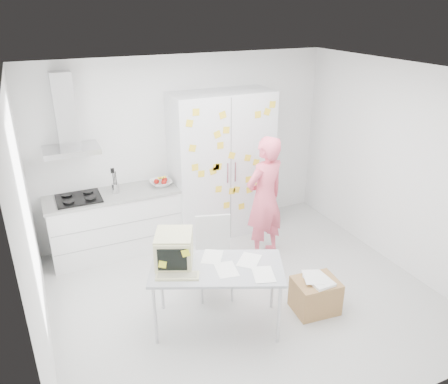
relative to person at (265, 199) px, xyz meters
name	(u,v)px	position (x,y,z in m)	size (l,w,h in m)	color
floor	(244,295)	(-0.68, -0.75, -0.89)	(4.50, 4.00, 0.02)	silver
walls	(220,175)	(-0.68, -0.03, 0.47)	(4.52, 4.01, 2.70)	white
ceiling	(248,73)	(-0.68, -0.75, 1.82)	(4.50, 4.00, 0.02)	white
counter_run	(116,222)	(-1.88, 0.95, -0.41)	(1.84, 0.63, 1.28)	white
range_hood	(67,121)	(-2.33, 1.09, 1.07)	(0.70, 0.48, 1.01)	silver
tall_cabinet	(222,165)	(-0.23, 0.92, 0.22)	(1.50, 0.68, 2.20)	silver
person	(265,199)	(0.00, 0.00, 0.00)	(0.65, 0.42, 1.77)	#F96179
desk	(190,258)	(-1.44, -0.95, -0.03)	(1.58, 1.21, 1.13)	#B0B4BC
chair	(214,251)	(-0.97, -0.49, -0.32)	(0.55, 0.55, 0.99)	silver
cardboard_box	(315,295)	(-0.04, -1.35, -0.68)	(0.54, 0.45, 0.44)	#A87D49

